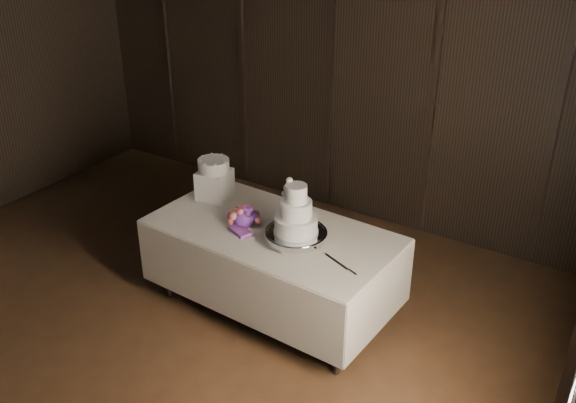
{
  "coord_description": "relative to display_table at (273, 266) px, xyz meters",
  "views": [
    {
      "loc": [
        3.06,
        -2.08,
        3.28
      ],
      "look_at": [
        0.71,
        1.59,
        1.05
      ],
      "focal_mm": 40.0,
      "sensor_mm": 36.0,
      "label": 1
    }
  ],
  "objects": [
    {
      "name": "display_table",
      "position": [
        0.0,
        0.0,
        0.0
      ],
      "size": [
        2.03,
        1.13,
        0.76
      ],
      "rotation": [
        0.0,
        0.0,
        -0.04
      ],
      "color": "beige",
      "rests_on": "ground"
    },
    {
      "name": "small_cake",
      "position": [
        -0.74,
        0.2,
        0.65
      ],
      "size": [
        0.34,
        0.34,
        0.11
      ],
      "primitive_type": "cylinder",
      "rotation": [
        0.0,
        0.0,
        -0.3
      ],
      "color": "white",
      "rests_on": "box_pedestal"
    },
    {
      "name": "box_pedestal",
      "position": [
        -0.74,
        0.2,
        0.47
      ],
      "size": [
        0.3,
        0.3,
        0.25
      ],
      "primitive_type": "cube",
      "rotation": [
        0.0,
        0.0,
        0.18
      ],
      "color": "white",
      "rests_on": "display_table"
    },
    {
      "name": "cake_stand",
      "position": [
        0.26,
        -0.06,
        0.39
      ],
      "size": [
        0.53,
        0.53,
        0.09
      ],
      "primitive_type": "cylinder",
      "rotation": [
        0.0,
        0.0,
        -0.1
      ],
      "color": "silver",
      "rests_on": "display_table"
    },
    {
      "name": "wedding_cake",
      "position": [
        0.23,
        -0.08,
        0.59
      ],
      "size": [
        0.38,
        0.33,
        0.39
      ],
      "rotation": [
        0.0,
        0.0,
        -0.43
      ],
      "color": "white",
      "rests_on": "cake_stand"
    },
    {
      "name": "bouquet",
      "position": [
        -0.23,
        -0.06,
        0.41
      ],
      "size": [
        0.44,
        0.5,
        0.2
      ],
      "primitive_type": null,
      "rotation": [
        0.0,
        0.0,
        -0.39
      ],
      "color": "#B84D4E",
      "rests_on": "display_table"
    },
    {
      "name": "cake_knife",
      "position": [
        0.66,
        -0.15,
        0.35
      ],
      "size": [
        0.35,
        0.16,
        0.01
      ],
      "primitive_type": "cube",
      "rotation": [
        0.0,
        0.0,
        -0.39
      ],
      "color": "silver",
      "rests_on": "display_table"
    },
    {
      "name": "room",
      "position": [
        -0.56,
        -1.59,
        1.08
      ],
      "size": [
        6.08,
        7.08,
        3.08
      ],
      "color": "black",
      "rests_on": "ground"
    }
  ]
}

